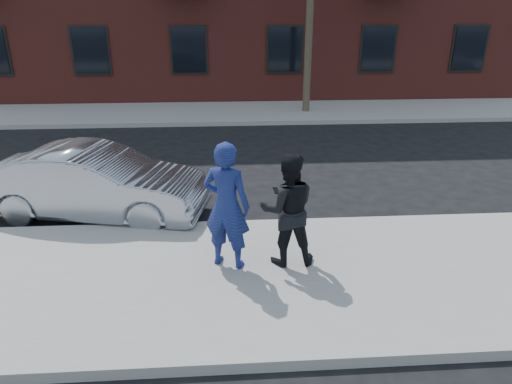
{
  "coord_description": "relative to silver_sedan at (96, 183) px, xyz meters",
  "views": [
    {
      "loc": [
        1.48,
        -5.89,
        3.73
      ],
      "look_at": [
        1.91,
        0.4,
        1.19
      ],
      "focal_mm": 32.0,
      "sensor_mm": 36.0,
      "label": 1
    }
  ],
  "objects": [
    {
      "name": "ground",
      "position": [
        0.99,
        -2.3,
        -0.68
      ],
      "size": [
        100.0,
        100.0,
        0.0
      ],
      "primitive_type": "plane",
      "color": "black",
      "rests_on": "ground"
    },
    {
      "name": "near_sidewalk",
      "position": [
        0.99,
        -2.55,
        -0.6
      ],
      "size": [
        50.0,
        3.5,
        0.15
      ],
      "primitive_type": "cube",
      "color": "gray",
      "rests_on": "ground"
    },
    {
      "name": "near_curb",
      "position": [
        0.99,
        -0.75,
        -0.6
      ],
      "size": [
        50.0,
        0.1,
        0.15
      ],
      "primitive_type": "cube",
      "color": "#999691",
      "rests_on": "ground"
    },
    {
      "name": "far_sidewalk",
      "position": [
        0.99,
        8.95,
        -0.6
      ],
      "size": [
        50.0,
        3.5,
        0.15
      ],
      "primitive_type": "cube",
      "color": "gray",
      "rests_on": "ground"
    },
    {
      "name": "far_curb",
      "position": [
        0.99,
        7.15,
        -0.6
      ],
      "size": [
        50.0,
        0.1,
        0.15
      ],
      "primitive_type": "cube",
      "color": "#999691",
      "rests_on": "ground"
    },
    {
      "name": "silver_sedan",
      "position": [
        0.0,
        0.0,
        0.0
      ],
      "size": [
        4.33,
        2.23,
        1.36
      ],
      "primitive_type": "imported",
      "rotation": [
        0.0,
        0.0,
        1.37
      ],
      "color": "#999BA3",
      "rests_on": "ground"
    },
    {
      "name": "man_hoodie",
      "position": [
        2.46,
        -2.21,
        0.43
      ],
      "size": [
        0.82,
        0.68,
        1.91
      ],
      "rotation": [
        0.0,
        0.0,
        2.76
      ],
      "color": "navy",
      "rests_on": "near_sidewalk"
    },
    {
      "name": "man_peacoat",
      "position": [
        3.34,
        -2.18,
        0.33
      ],
      "size": [
        0.85,
        0.67,
        1.72
      ],
      "rotation": [
        0.0,
        0.0,
        3.16
      ],
      "color": "black",
      "rests_on": "near_sidewalk"
    }
  ]
}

